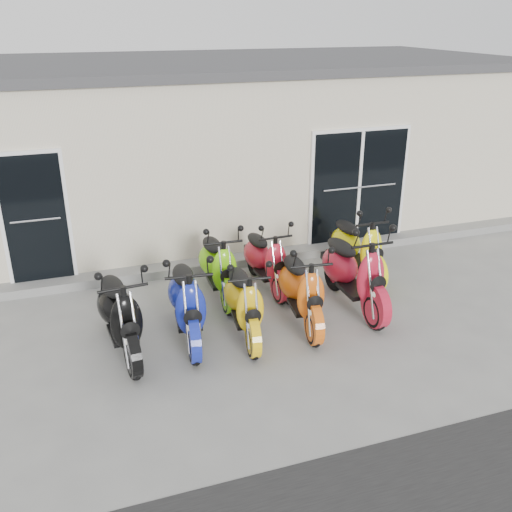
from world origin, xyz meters
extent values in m
plane|color=gray|center=(0.00, 0.00, 0.00)|extent=(80.00, 80.00, 0.00)
cube|color=beige|center=(0.00, 5.20, 1.60)|extent=(14.00, 6.00, 3.20)
cube|color=#3F3F42|center=(0.00, 5.20, 3.28)|extent=(14.20, 6.20, 0.16)
cube|color=gray|center=(0.00, 2.02, 0.07)|extent=(14.00, 0.40, 0.15)
cube|color=black|center=(-3.20, 2.17, 1.26)|extent=(1.07, 0.08, 2.22)
cube|color=black|center=(2.60, 2.17, 1.26)|extent=(2.02, 0.08, 2.22)
camera|label=1|loc=(-2.64, -7.14, 4.24)|focal=40.00mm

